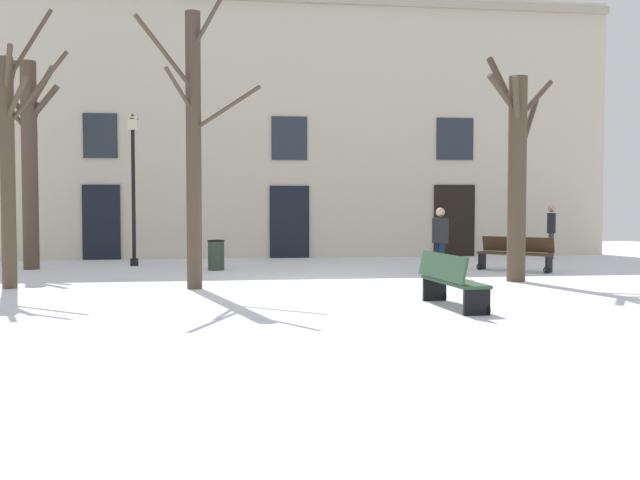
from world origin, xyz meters
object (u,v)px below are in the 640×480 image
object	(u,v)px
tree_left_of_center	(9,158)
person_by_shop_door	(440,238)
tree_center	(517,167)
tree_near_facade	(29,157)
litter_bin	(216,255)
tree_right_of_center	(194,145)
bench_far_corner	(450,280)
streetlamp	(133,174)
bench_back_to_back_left	(516,253)
person_near_bench	(551,229)

from	to	relation	value
tree_left_of_center	person_by_shop_door	bearing A→B (deg)	8.56
tree_center	person_by_shop_door	bearing A→B (deg)	130.36
tree_near_facade	litter_bin	xyz separation A→B (m)	(4.71, -0.93, -2.50)
tree_right_of_center	tree_center	distance (m)	6.87
tree_right_of_center	bench_far_corner	size ratio (longest dim) A/B	2.96
bench_far_corner	streetlamp	bearing A→B (deg)	29.00
bench_back_to_back_left	tree_right_of_center	bearing A→B (deg)	-115.35
bench_back_to_back_left	tree_center	bearing A→B (deg)	-68.43
tree_near_facade	streetlamp	distance (m)	2.64
tree_right_of_center	tree_center	world-z (taller)	tree_right_of_center
tree_center	tree_left_of_center	bearing A→B (deg)	179.59
tree_center	tree_near_facade	xyz separation A→B (m)	(-11.15, 4.55, 0.42)
bench_far_corner	bench_back_to_back_left	distance (m)	7.18
streetlamp	person_near_bench	world-z (taller)	streetlamp
tree_right_of_center	streetlamp	size ratio (longest dim) A/B	1.37
tree_right_of_center	bench_back_to_back_left	size ratio (longest dim) A/B	3.45
tree_left_of_center	streetlamp	xyz separation A→B (m)	(1.79, 5.22, -0.08)
tree_center	streetlamp	xyz separation A→B (m)	(-8.65, 5.29, 0.04)
tree_near_facade	person_near_bench	xyz separation A→B (m)	(14.89, 1.62, -1.97)
bench_far_corner	person_by_shop_door	xyz separation A→B (m)	(1.45, 5.26, 0.42)
tree_right_of_center	person_by_shop_door	bearing A→B (deg)	19.62
person_near_bench	litter_bin	bearing A→B (deg)	135.14
litter_bin	person_by_shop_door	distance (m)	5.65
tree_center	litter_bin	world-z (taller)	tree_center
tree_near_facade	tree_center	bearing A→B (deg)	-22.22
tree_left_of_center	person_near_bench	xyz separation A→B (m)	(14.18, 6.10, -1.66)
person_near_bench	streetlamp	bearing A→B (deg)	125.13
litter_bin	person_near_bench	size ratio (longest dim) A/B	0.46
bench_far_corner	tree_center	bearing A→B (deg)	-39.53
streetlamp	person_near_bench	size ratio (longest dim) A/B	2.47
tree_right_of_center	person_by_shop_door	world-z (taller)	tree_right_of_center
tree_near_facade	bench_far_corner	xyz separation A→B (m)	(8.46, -8.36, -2.44)
tree_near_facade	bench_back_to_back_left	world-z (taller)	tree_near_facade
litter_bin	streetlamp	bearing A→B (deg)	142.96
tree_near_facade	bench_back_to_back_left	bearing A→B (deg)	-10.26
streetlamp	person_near_bench	distance (m)	12.52
tree_right_of_center	person_near_bench	xyz separation A→B (m)	(10.58, 6.71, -1.89)
tree_near_facade	bench_far_corner	world-z (taller)	tree_near_facade
tree_center	litter_bin	bearing A→B (deg)	150.63
tree_center	tree_left_of_center	world-z (taller)	tree_left_of_center
bench_back_to_back_left	person_by_shop_door	size ratio (longest dim) A/B	1.03
tree_right_of_center	person_by_shop_door	xyz separation A→B (m)	(5.60, 2.00, -1.94)
litter_bin	person_by_shop_door	size ratio (longest dim) A/B	0.48
bench_far_corner	bench_back_to_back_left	bearing A→B (deg)	-35.10
tree_near_facade	bench_back_to_back_left	size ratio (longest dim) A/B	3.25
tree_left_of_center	litter_bin	xyz separation A→B (m)	(4.00, 3.55, -2.19)
tree_right_of_center	streetlamp	world-z (taller)	tree_right_of_center
streetlamp	litter_bin	size ratio (longest dim) A/B	5.36
tree_center	bench_back_to_back_left	distance (m)	3.25
bench_far_corner	bench_back_to_back_left	xyz separation A→B (m)	(3.68, 6.16, 0.01)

